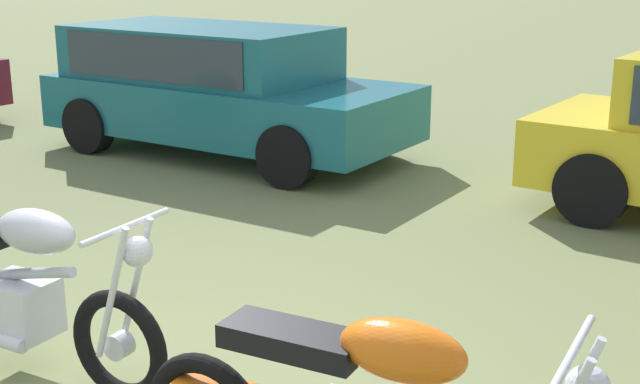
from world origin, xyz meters
TOP-DOWN VIEW (x-y plane):
  - motorcycle_silver at (-1.02, 0.26)m, footprint 2.10×0.64m
  - car_teal at (-2.77, 5.40)m, footprint 4.41×2.42m

SIDE VIEW (x-z plane):
  - motorcycle_silver at x=-1.02m, z-range -0.02..1.00m
  - car_teal at x=-2.77m, z-range 0.12..1.55m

